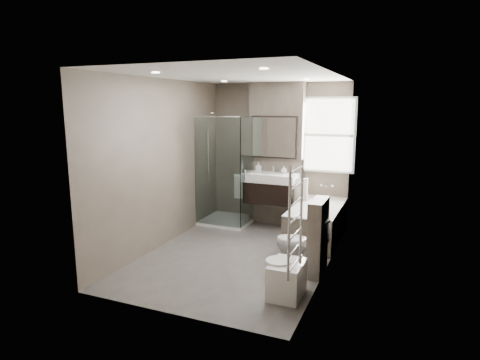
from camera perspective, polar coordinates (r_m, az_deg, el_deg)
The scene contains 15 objects.
room at distance 5.78m, azimuth -0.03°, elevation 1.66°, with size 2.70×3.90×2.70m.
vanity_pier at distance 7.43m, azimuth 5.23°, elevation 3.64°, with size 1.00×0.25×2.60m, color #60564B.
vanity at distance 7.19m, azimuth 4.33°, elevation -1.10°, with size 0.95×0.47×0.66m.
mirror_cabinet at distance 7.24m, azimuth 4.89°, elevation 6.09°, with size 0.86×0.08×0.76m.
towel_left at distance 7.37m, azimuth 0.14°, elevation -0.95°, with size 0.24×0.06×0.44m, color silver.
towel_right at distance 7.03m, azimuth 8.61°, elevation -1.64°, with size 0.24×0.06×0.44m, color silver.
shower_enclosure at distance 7.44m, azimuth -1.39°, elevation -2.64°, with size 0.90×0.90×2.00m.
bathtub at distance 6.76m, azimuth 10.90°, elevation -5.74°, with size 0.75×1.60×0.57m.
window at distance 7.28m, azimuth 12.34°, elevation 6.26°, with size 0.98×0.06×1.33m.
toilet at distance 5.52m, azimuth 8.55°, elevation -9.01°, with size 0.40×0.70×0.72m, color white.
cistern_box at distance 5.39m, azimuth 11.00°, elevation -7.96°, with size 0.19×0.55×1.00m.
bidet at distance 4.83m, azimuth 6.60°, elevation -13.73°, with size 0.44×0.51×0.53m.
towel_radiator at distance 3.94m, azimuth 7.89°, elevation -5.42°, with size 0.03×0.49×1.10m.
soap_bottle_a at distance 7.24m, azimuth 2.64°, elevation 1.80°, with size 0.08×0.08×0.18m, color white.
soap_bottle_b at distance 7.17m, azimuth 6.24°, elevation 1.48°, with size 0.10×0.10×0.13m, color white.
Camera 1 is at (2.19, -5.27, 2.21)m, focal length 30.00 mm.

